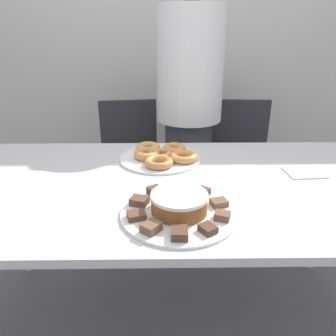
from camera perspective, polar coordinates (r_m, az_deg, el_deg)
The scene contains 26 objects.
ground_plane at distance 1.79m, azimuth 0.71°, elevation -25.43°, with size 12.00×12.00×0.00m, color slate.
wall_back at distance 2.76m, azimuth -0.07°, elevation 22.30°, with size 8.00×0.05×2.60m.
table at distance 1.35m, azimuth 0.85°, elevation -5.48°, with size 1.82×0.96×0.78m.
person_standing at distance 2.06m, azimuth 3.67°, elevation 9.55°, with size 0.39×0.39×1.64m.
office_chair_left at distance 2.31m, azimuth -6.39°, elevation -0.52°, with size 0.50×0.50×0.89m.
office_chair_right at distance 2.36m, azimuth 12.43°, elevation -0.40°, with size 0.46×0.46×0.89m.
plate_cake at distance 1.09m, azimuth 1.94°, elevation -7.79°, with size 0.39×0.39×0.01m.
plate_donuts at distance 1.53m, azimuth -1.37°, elevation 1.74°, with size 0.38×0.38×0.01m.
frosted_cake at distance 1.07m, azimuth 1.97°, elevation -6.07°, with size 0.19×0.19×0.06m.
lamington_0 at distance 0.99m, azimuth 6.96°, elevation -10.47°, with size 0.06×0.06×0.02m.
lamington_1 at distance 1.05m, azimuth 9.44°, elevation -8.22°, with size 0.06×0.05×0.02m.
lamington_2 at distance 1.13m, azimuth 8.86°, elevation -5.97°, with size 0.06×0.06×0.02m.
lamington_3 at distance 1.19m, azimuth 5.96°, elevation -4.20°, with size 0.07×0.07×0.02m.
lamington_4 at distance 1.21m, azimuth 1.89°, elevation -3.52°, with size 0.04×0.05×0.03m.
lamington_5 at distance 1.18m, azimuth -2.17°, elevation -4.09°, with size 0.07×0.07×0.03m.
lamington_6 at distance 1.13m, azimuth -5.03°, elevation -5.74°, with size 0.07×0.06×0.03m.
lamington_7 at distance 1.05m, azimuth -5.52°, elevation -8.20°, with size 0.07×0.06×0.02m.
lamington_8 at distance 0.98m, azimuth -2.95°, elevation -10.26°, with size 0.07×0.07×0.03m.
lamington_9 at distance 0.96m, azimuth 2.03°, elevation -11.25°, with size 0.05×0.06×0.03m.
donut_0 at distance 1.53m, azimuth -1.37°, elevation 2.44°, with size 0.11×0.11×0.03m.
donut_1 at distance 1.52m, azimuth -3.69°, elevation 2.43°, with size 0.12×0.12×0.04m.
donut_2 at distance 1.43m, azimuth -1.60°, elevation 1.00°, with size 0.13×0.13×0.03m.
donut_3 at distance 1.49m, azimuth 2.74°, elevation 1.98°, with size 0.13×0.13×0.03m.
donut_4 at distance 1.58m, azimuth 1.13°, elevation 3.37°, with size 0.12×0.12×0.04m.
donut_5 at distance 1.60m, azimuth -3.48°, elevation 3.54°, with size 0.12×0.12×0.04m.
napkin at distance 1.50m, azimuth 22.66°, elevation -0.72°, with size 0.16×0.14×0.01m.
Camera 1 is at (-0.04, -1.18, 1.34)m, focal length 35.00 mm.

